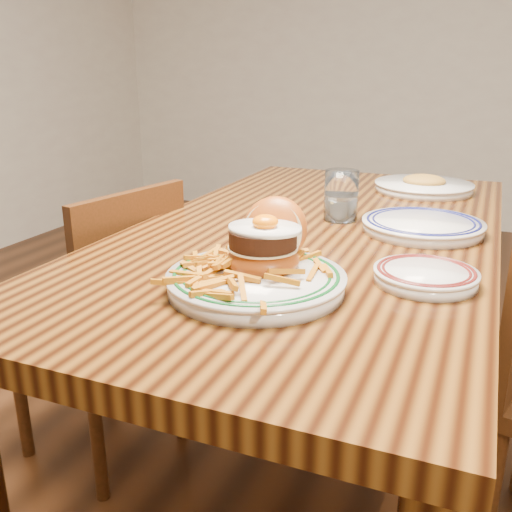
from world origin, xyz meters
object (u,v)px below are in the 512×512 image
at_px(table, 314,261).
at_px(side_plate, 426,275).
at_px(main_plate, 259,265).
at_px(chair_left, 110,321).

xyz_separation_m(table, side_plate, (0.30, -0.29, 0.10)).
bearing_deg(main_plate, table, 88.92).
xyz_separation_m(chair_left, side_plate, (0.86, -0.18, 0.32)).
bearing_deg(chair_left, main_plate, -16.98).
height_order(table, main_plate, main_plate).
height_order(table, chair_left, chair_left).
distance_m(chair_left, side_plate, 0.94).
bearing_deg(chair_left, side_plate, -0.71).
relative_size(main_plate, side_plate, 1.66).
height_order(chair_left, side_plate, chair_left).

